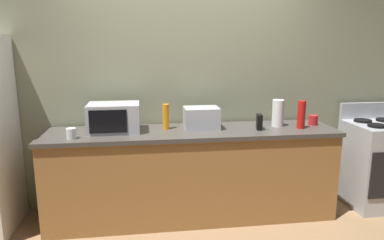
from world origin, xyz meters
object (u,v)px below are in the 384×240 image
(toaster_oven, at_px, (201,118))
(cordless_phone, at_px, (259,122))
(bottle_dish_soap, at_px, (166,117))
(stove_range, at_px, (376,164))
(microwave, at_px, (114,118))
(mug_red, at_px, (313,120))
(paper_towel_roll, at_px, (278,113))
(mug_white, at_px, (71,133))
(bottle_hot_sauce, at_px, (301,115))

(toaster_oven, xyz_separation_m, cordless_phone, (0.55, -0.13, -0.03))
(toaster_oven, xyz_separation_m, bottle_dish_soap, (-0.35, 0.02, 0.02))
(stove_range, height_order, bottle_dish_soap, bottle_dish_soap)
(stove_range, height_order, microwave, microwave)
(stove_range, bearing_deg, mug_red, 175.37)
(paper_towel_roll, relative_size, mug_white, 2.84)
(bottle_hot_sauce, bearing_deg, toaster_oven, 172.22)
(toaster_oven, bearing_deg, mug_white, -169.04)
(cordless_phone, bearing_deg, bottle_dish_soap, -178.78)
(microwave, xyz_separation_m, mug_red, (2.01, 0.01, -0.09))
(mug_white, bearing_deg, stove_range, 3.18)
(toaster_oven, distance_m, bottle_dish_soap, 0.35)
(stove_range, xyz_separation_m, cordless_phone, (-1.35, -0.07, 0.51))
(stove_range, xyz_separation_m, paper_towel_roll, (-1.12, 0.05, 0.57))
(paper_towel_roll, distance_m, cordless_phone, 0.27)
(stove_range, xyz_separation_m, microwave, (-2.74, 0.05, 0.57))
(stove_range, height_order, toaster_oven, toaster_oven)
(stove_range, bearing_deg, cordless_phone, -177.18)
(stove_range, distance_m, toaster_oven, 1.98)
(toaster_oven, height_order, bottle_dish_soap, bottle_dish_soap)
(toaster_oven, bearing_deg, bottle_dish_soap, 177.17)
(stove_range, relative_size, microwave, 2.25)
(microwave, xyz_separation_m, mug_white, (-0.36, -0.22, -0.09))
(paper_towel_roll, distance_m, mug_white, 2.00)
(toaster_oven, relative_size, paper_towel_roll, 1.26)
(bottle_hot_sauce, bearing_deg, mug_red, 34.17)
(stove_range, bearing_deg, microwave, 179.00)
(stove_range, distance_m, paper_towel_roll, 1.26)
(stove_range, xyz_separation_m, bottle_hot_sauce, (-0.92, -0.07, 0.58))
(stove_range, distance_m, bottle_dish_soap, 2.32)
(stove_range, relative_size, paper_towel_roll, 4.00)
(toaster_oven, bearing_deg, mug_red, -0.06)
(toaster_oven, height_order, mug_red, toaster_oven)
(bottle_hot_sauce, height_order, mug_white, bottle_hot_sauce)
(microwave, xyz_separation_m, bottle_dish_soap, (0.50, 0.03, -0.01))
(toaster_oven, xyz_separation_m, paper_towel_roll, (0.78, -0.01, 0.03))
(bottle_dish_soap, height_order, mug_white, bottle_dish_soap)
(stove_range, height_order, bottle_hot_sauce, bottle_hot_sauce)
(microwave, bearing_deg, stove_range, -1.00)
(microwave, relative_size, bottle_dish_soap, 1.93)
(mug_red, bearing_deg, microwave, -179.69)
(toaster_oven, distance_m, mug_red, 1.17)
(stove_range, relative_size, mug_white, 11.37)
(microwave, height_order, bottle_dish_soap, microwave)
(bottle_dish_soap, height_order, mug_red, bottle_dish_soap)
(stove_range, xyz_separation_m, mug_red, (-0.73, 0.06, 0.49))
(bottle_hot_sauce, bearing_deg, mug_white, -177.39)
(microwave, distance_m, paper_towel_roll, 1.63)
(toaster_oven, bearing_deg, cordless_phone, -12.92)
(stove_range, distance_m, cordless_phone, 1.44)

